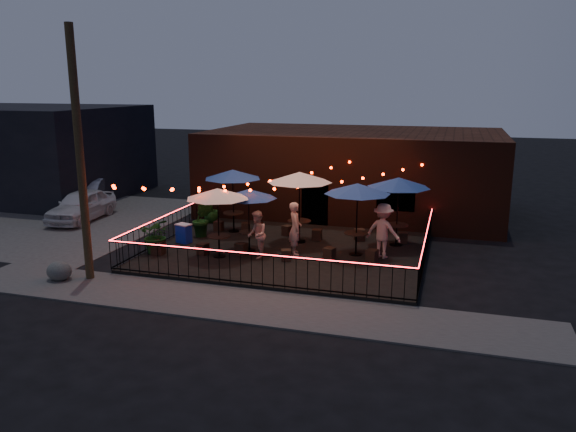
# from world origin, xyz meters

# --- Properties ---
(ground) EXTENTS (110.00, 110.00, 0.00)m
(ground) POSITION_xyz_m (0.00, 0.00, 0.00)
(ground) COLOR black
(ground) RESTS_ON ground
(patio) EXTENTS (10.00, 8.00, 0.15)m
(patio) POSITION_xyz_m (0.00, 2.00, 0.07)
(patio) COLOR black
(patio) RESTS_ON ground
(sidewalk) EXTENTS (18.00, 2.50, 0.05)m
(sidewalk) POSITION_xyz_m (0.00, -3.25, 0.03)
(sidewalk) COLOR #423F3D
(sidewalk) RESTS_ON ground
(parking_lot) EXTENTS (11.00, 12.00, 0.02)m
(parking_lot) POSITION_xyz_m (-12.00, 4.00, 0.01)
(parking_lot) COLOR #423F3D
(parking_lot) RESTS_ON ground
(brick_building) EXTENTS (14.00, 8.00, 4.00)m
(brick_building) POSITION_xyz_m (1.00, 9.99, 2.00)
(brick_building) COLOR #32170D
(brick_building) RESTS_ON ground
(background_building) EXTENTS (12.00, 9.00, 5.00)m
(background_building) POSITION_xyz_m (-18.00, 9.00, 2.50)
(background_building) COLOR black
(background_building) RESTS_ON ground
(utility_pole) EXTENTS (0.26, 0.26, 8.00)m
(utility_pole) POSITION_xyz_m (-5.40, -2.60, 4.00)
(utility_pole) COLOR #362916
(utility_pole) RESTS_ON ground
(fence_front) EXTENTS (10.00, 0.04, 1.04)m
(fence_front) POSITION_xyz_m (0.00, -2.00, 0.66)
(fence_front) COLOR black
(fence_front) RESTS_ON patio
(fence_left) EXTENTS (0.04, 8.00, 1.04)m
(fence_left) POSITION_xyz_m (-5.00, 2.00, 0.66)
(fence_left) COLOR black
(fence_left) RESTS_ON patio
(fence_right) EXTENTS (0.04, 8.00, 1.04)m
(fence_right) POSITION_xyz_m (5.00, 2.00, 0.66)
(fence_right) COLOR black
(fence_right) RESTS_ON patio
(festoon_lights) EXTENTS (10.02, 8.72, 1.32)m
(festoon_lights) POSITION_xyz_m (-1.01, 1.70, 2.52)
(festoon_lights) COLOR #EE1800
(festoon_lights) RESTS_ON ground
(cafe_table_0) EXTENTS (2.37, 2.37, 2.50)m
(cafe_table_0) POSITION_xyz_m (-2.15, 0.46, 2.44)
(cafe_table_0) COLOR black
(cafe_table_0) RESTS_ON patio
(cafe_table_1) EXTENTS (2.42, 2.42, 2.63)m
(cafe_table_1) POSITION_xyz_m (-3.00, 3.94, 2.55)
(cafe_table_1) COLOR black
(cafe_table_1) RESTS_ON patio
(cafe_table_2) EXTENTS (2.57, 2.57, 2.33)m
(cafe_table_2) POSITION_xyz_m (-1.38, 1.48, 2.28)
(cafe_table_2) COLOR black
(cafe_table_2) RESTS_ON patio
(cafe_table_3) EXTENTS (2.93, 2.93, 2.79)m
(cafe_table_3) POSITION_xyz_m (0.10, 3.14, 2.70)
(cafe_table_3) COLOR black
(cafe_table_3) RESTS_ON patio
(cafe_table_4) EXTENTS (2.98, 2.98, 2.64)m
(cafe_table_4) POSITION_xyz_m (2.53, 2.12, 2.56)
(cafe_table_4) COLOR black
(cafe_table_4) RESTS_ON patio
(cafe_table_5) EXTENTS (2.60, 2.60, 2.65)m
(cafe_table_5) POSITION_xyz_m (3.80, 3.78, 2.57)
(cafe_table_5) COLOR black
(cafe_table_5) RESTS_ON patio
(bistro_chair_0) EXTENTS (0.44, 0.44, 0.50)m
(bistro_chair_0) POSITION_xyz_m (-4.40, 0.08, 0.40)
(bistro_chair_0) COLOR black
(bistro_chair_0) RESTS_ON patio
(bistro_chair_1) EXTENTS (0.42, 0.42, 0.41)m
(bistro_chair_1) POSITION_xyz_m (-2.83, 0.54, 0.36)
(bistro_chair_1) COLOR black
(bistro_chair_1) RESTS_ON patio
(bistro_chair_2) EXTENTS (0.35, 0.35, 0.41)m
(bistro_chair_2) POSITION_xyz_m (-3.65, 3.85, 0.35)
(bistro_chair_2) COLOR black
(bistro_chair_2) RESTS_ON patio
(bistro_chair_3) EXTENTS (0.45, 0.45, 0.42)m
(bistro_chair_3) POSITION_xyz_m (-2.44, 3.90, 0.36)
(bistro_chair_3) COLOR black
(bistro_chair_3) RESTS_ON patio
(bistro_chair_4) EXTENTS (0.44, 0.44, 0.44)m
(bistro_chair_4) POSITION_xyz_m (-1.46, 0.88, 0.37)
(bistro_chair_4) COLOR black
(bistro_chair_4) RESTS_ON patio
(bistro_chair_5) EXTENTS (0.42, 0.42, 0.40)m
(bistro_chair_5) POSITION_xyz_m (0.30, 0.69, 0.35)
(bistro_chair_5) COLOR black
(bistro_chair_5) RESTS_ON patio
(bistro_chair_6) EXTENTS (0.45, 0.45, 0.41)m
(bistro_chair_6) POSITION_xyz_m (-0.65, 3.98, 0.35)
(bistro_chair_6) COLOR black
(bistro_chair_6) RESTS_ON patio
(bistro_chair_7) EXTENTS (0.38, 0.38, 0.43)m
(bistro_chair_7) POSITION_xyz_m (0.70, 3.63, 0.36)
(bistro_chair_7) COLOR black
(bistro_chair_7) RESTS_ON patio
(bistro_chair_8) EXTENTS (0.44, 0.44, 0.42)m
(bistro_chair_8) POSITION_xyz_m (1.72, 1.29, 0.36)
(bistro_chair_8) COLOR black
(bistro_chair_8) RESTS_ON patio
(bistro_chair_9) EXTENTS (0.44, 0.44, 0.42)m
(bistro_chair_9) POSITION_xyz_m (3.21, 1.51, 0.36)
(bistro_chair_9) COLOR black
(bistro_chair_9) RESTS_ON patio
(bistro_chair_10) EXTENTS (0.50, 0.50, 0.45)m
(bistro_chair_10) POSITION_xyz_m (2.33, 4.08, 0.37)
(bistro_chair_10) COLOR black
(bistro_chair_10) RESTS_ON patio
(bistro_chair_11) EXTENTS (0.38, 0.38, 0.40)m
(bistro_chair_11) POSITION_xyz_m (4.03, 4.19, 0.35)
(bistro_chair_11) COLOR black
(bistro_chair_11) RESTS_ON patio
(patron_a) EXTENTS (0.71, 0.83, 1.94)m
(patron_a) POSITION_xyz_m (0.39, 1.54, 1.12)
(patron_a) COLOR tan
(patron_a) RESTS_ON patio
(patron_b) EXTENTS (0.92, 1.02, 1.71)m
(patron_b) POSITION_xyz_m (-0.80, 0.74, 1.01)
(patron_b) COLOR tan
(patron_b) RESTS_ON patio
(patron_c) EXTENTS (1.43, 1.05, 1.98)m
(patron_c) POSITION_xyz_m (3.49, 2.03, 1.14)
(patron_c) COLOR tan
(patron_c) RESTS_ON patio
(potted_shrub_a) EXTENTS (1.45, 1.34, 1.35)m
(potted_shrub_a) POSITION_xyz_m (-4.53, 0.23, 0.83)
(potted_shrub_a) COLOR #0E390E
(potted_shrub_a) RESTS_ON patio
(potted_shrub_b) EXTENTS (0.96, 0.86, 1.48)m
(potted_shrub_b) POSITION_xyz_m (-3.88, 2.78, 0.89)
(potted_shrub_b) COLOR #113410
(potted_shrub_b) RESTS_ON patio
(potted_shrub_c) EXTENTS (0.86, 0.86, 1.29)m
(potted_shrub_c) POSITION_xyz_m (-4.60, 5.18, 0.79)
(potted_shrub_c) COLOR #123D11
(potted_shrub_c) RESTS_ON patio
(cooler) EXTENTS (0.66, 0.56, 0.75)m
(cooler) POSITION_xyz_m (-4.21, 1.75, 0.53)
(cooler) COLOR #152EBB
(cooler) RESTS_ON patio
(boulder) EXTENTS (0.97, 0.87, 0.67)m
(boulder) POSITION_xyz_m (-6.24, -3.03, 0.34)
(boulder) COLOR #42423E
(boulder) RESTS_ON ground
(car_white) EXTENTS (2.10, 4.34, 1.43)m
(car_white) POSITION_xyz_m (-10.76, 4.30, 0.72)
(car_white) COLOR white
(car_white) RESTS_ON ground
(car_silver) EXTENTS (2.95, 4.52, 1.41)m
(car_silver) POSITION_xyz_m (-12.41, 7.02, 0.70)
(car_silver) COLOR #95979D
(car_silver) RESTS_ON ground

